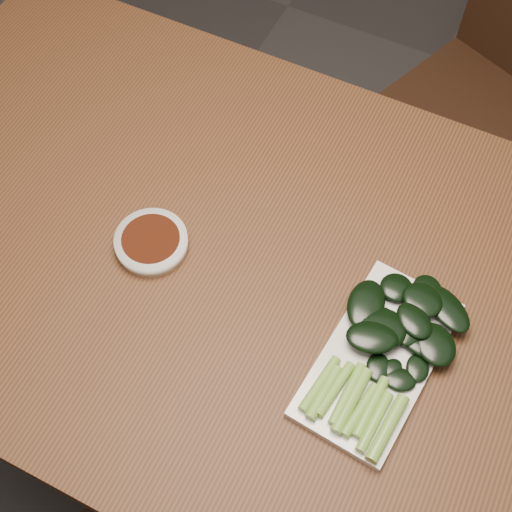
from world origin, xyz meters
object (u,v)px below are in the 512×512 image
(chair_far, at_px, (503,97))
(gai_lan, at_px, (389,343))
(sauce_bowl, at_px, (151,242))
(table, at_px, (266,293))
(serving_plate, at_px, (378,359))

(chair_far, relative_size, gai_lan, 3.06)
(sauce_bowl, bearing_deg, gai_lan, -0.13)
(table, xyz_separation_m, sauce_bowl, (-0.17, -0.04, 0.08))
(sauce_bowl, bearing_deg, chair_far, 63.89)
(gai_lan, bearing_deg, table, 168.85)
(table, xyz_separation_m, chair_far, (0.22, 0.76, -0.19))
(sauce_bowl, relative_size, gai_lan, 0.38)
(chair_far, bearing_deg, table, -84.11)
(chair_far, xyz_separation_m, gai_lan, (-0.01, -0.80, 0.29))
(chair_far, bearing_deg, serving_plate, -69.33)
(sauce_bowl, bearing_deg, serving_plate, -3.16)
(sauce_bowl, distance_m, gai_lan, 0.38)
(chair_far, relative_size, serving_plate, 3.15)
(sauce_bowl, height_order, gai_lan, gai_lan)
(sauce_bowl, xyz_separation_m, serving_plate, (0.37, -0.02, -0.01))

